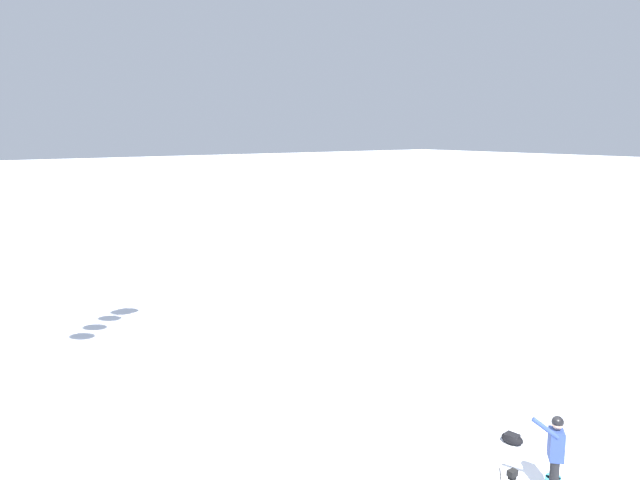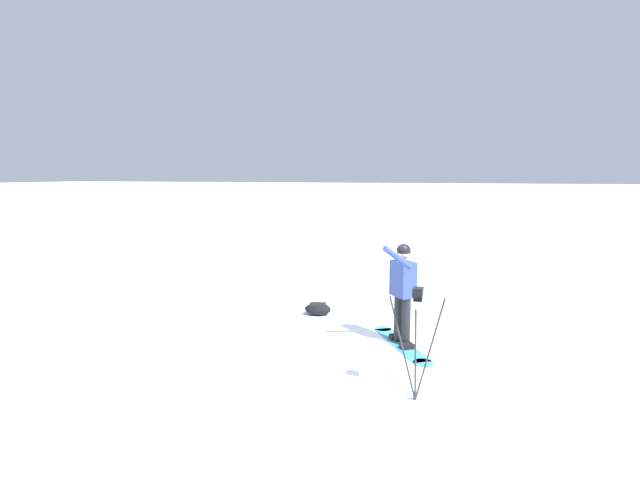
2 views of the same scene
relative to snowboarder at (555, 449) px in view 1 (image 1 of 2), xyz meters
The scene contains 2 objects.
snowboarder is the anchor object (origin of this frame).
gear_bag_large 2.30m from the snowboarder, 32.59° to the right, with size 0.55×0.37×0.24m.
Camera 1 is at (-6.91, 9.71, 6.93)m, focal length 36.23 mm.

